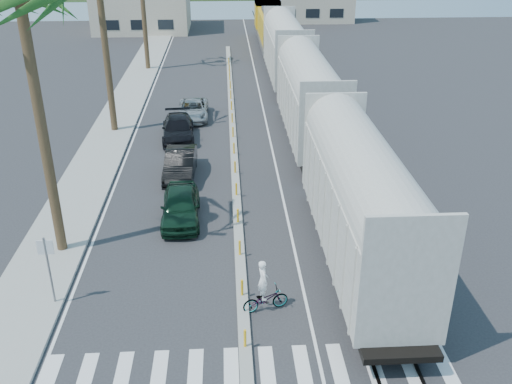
# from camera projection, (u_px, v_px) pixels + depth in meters

# --- Properties ---
(ground) EXTENTS (140.00, 140.00, 0.00)m
(ground) POSITION_uv_depth(u_px,v_px,m) (244.00, 331.00, 20.85)
(ground) COLOR #28282B
(ground) RESTS_ON ground
(sidewalk) EXTENTS (3.00, 90.00, 0.15)m
(sidewalk) POSITION_uv_depth(u_px,v_px,m) (119.00, 117.00, 42.84)
(sidewalk) COLOR gray
(sidewalk) RESTS_ON ground
(rails) EXTENTS (1.56, 100.00, 0.06)m
(rails) POSITION_uv_depth(u_px,v_px,m) (293.00, 103.00, 46.24)
(rails) COLOR black
(rails) RESTS_ON ground
(median) EXTENTS (0.45, 60.00, 0.85)m
(median) POSITION_uv_depth(u_px,v_px,m) (233.00, 138.00, 38.74)
(median) COLOR gray
(median) RESTS_ON ground
(crosswalk) EXTENTS (14.00, 2.20, 0.01)m
(crosswalk) POSITION_uv_depth(u_px,v_px,m) (246.00, 370.00, 19.05)
(crosswalk) COLOR silver
(crosswalk) RESTS_ON ground
(lane_markings) EXTENTS (9.42, 90.00, 0.01)m
(lane_markings) POSITION_uv_depth(u_px,v_px,m) (203.00, 116.00, 43.20)
(lane_markings) COLOR silver
(lane_markings) RESTS_ON ground
(freight_train) EXTENTS (3.00, 60.94, 5.85)m
(freight_train) POSITION_uv_depth(u_px,v_px,m) (299.00, 78.00, 42.18)
(freight_train) COLOR #ABA99D
(freight_train) RESTS_ON ground
(street_sign) EXTENTS (0.60, 0.08, 3.00)m
(street_sign) POSITION_uv_depth(u_px,v_px,m) (48.00, 262.00, 21.41)
(street_sign) COLOR slate
(street_sign) RESTS_ON ground
(car_lead) EXTENTS (2.11, 4.72, 1.57)m
(car_lead) POSITION_uv_depth(u_px,v_px,m) (181.00, 206.00, 28.13)
(car_lead) COLOR black
(car_lead) RESTS_ON ground
(car_second) EXTENTS (1.92, 4.85, 1.57)m
(car_second) POSITION_uv_depth(u_px,v_px,m) (180.00, 164.00, 32.89)
(car_second) COLOR black
(car_second) RESTS_ON ground
(car_third) EXTENTS (2.75, 5.41, 1.49)m
(car_third) POSITION_uv_depth(u_px,v_px,m) (178.00, 129.00, 38.44)
(car_third) COLOR black
(car_third) RESTS_ON ground
(car_rear) EXTENTS (2.24, 4.79, 1.33)m
(car_rear) POSITION_uv_depth(u_px,v_px,m) (193.00, 110.00, 42.54)
(car_rear) COLOR #A7AAAC
(car_rear) RESTS_ON ground
(cyclist) EXTENTS (1.55, 2.13, 2.20)m
(cyclist) POSITION_uv_depth(u_px,v_px,m) (265.00, 295.00, 21.68)
(cyclist) COLOR #9EA0A5
(cyclist) RESTS_ON ground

